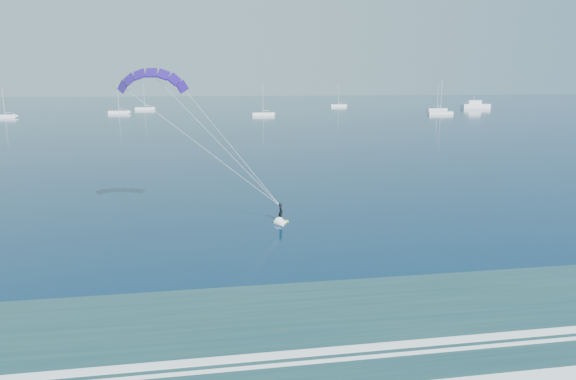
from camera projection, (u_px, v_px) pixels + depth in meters
The scene contains 9 objects.
kitesurfer_rig at pixel (217, 142), 47.92m from camera, with size 16.64×4.47×16.12m.
motor_yacht at pixel (475, 105), 258.25m from camera, with size 14.38×3.84×6.03m.
sailboat_1 at pixel (5, 116), 193.18m from camera, with size 7.93×2.40×10.99m.
sailboat_2 at pixel (145, 108), 244.87m from camera, with size 8.94×2.40×12.02m.
sailboat_3 at pixel (263, 114), 205.60m from camera, with size 8.72×2.40×12.10m.
sailboat_4 at pixel (338, 105), 273.28m from camera, with size 8.51×2.40×11.60m.
sailboat_5 at pixel (437, 110), 235.54m from camera, with size 9.05×2.40×12.31m.
sailboat_6 at pixel (440, 113), 212.06m from camera, with size 10.47×2.40×13.94m.
sailboat_7 at pixel (119, 112), 217.56m from camera, with size 8.70×2.40×12.21m.
Camera 1 is at (-7.83, -14.54, 14.10)m, focal length 32.00 mm.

